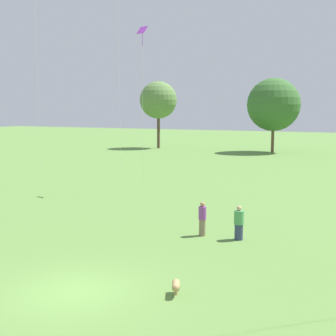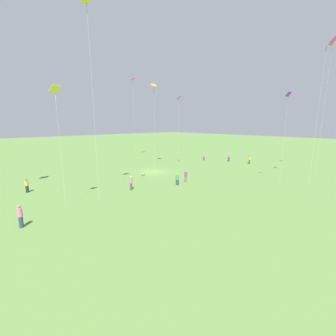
# 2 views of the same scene
# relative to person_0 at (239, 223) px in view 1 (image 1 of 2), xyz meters

# --- Properties ---
(ground_plane) EXTENTS (240.00, 240.00, 0.00)m
(ground_plane) POSITION_rel_person_0_xyz_m (-2.97, -8.71, -0.80)
(ground_plane) COLOR #5B843D
(tree_0) EXTENTS (5.92, 5.92, 10.64)m
(tree_0) POSITION_rel_person_0_xyz_m (-28.37, 45.47, 6.85)
(tree_0) COLOR brown
(tree_0) RESTS_ON ground_plane
(tree_1) EXTENTS (7.58, 7.58, 10.66)m
(tree_1) POSITION_rel_person_0_xyz_m (-10.07, 46.15, 6.06)
(tree_1) COLOR brown
(tree_1) RESTS_ON ground_plane
(person_0) EXTENTS (0.67, 0.67, 1.65)m
(person_0) POSITION_rel_person_0_xyz_m (0.00, 0.00, 0.00)
(person_0) COLOR #333D5B
(person_0) RESTS_ON ground_plane
(person_7) EXTENTS (0.38, 0.38, 1.69)m
(person_7) POSITION_rel_person_0_xyz_m (-1.83, -0.13, 0.05)
(person_7) COLOR #847056
(person_7) RESTS_ON ground_plane
(kite_7) EXTENTS (0.82, 0.65, 12.17)m
(kite_7) POSITION_rel_person_0_xyz_m (-10.57, 9.34, 10.38)
(kite_7) COLOR purple
(kite_7) RESTS_ON ground_plane
(dog_0) EXTENTS (0.48, 0.72, 0.49)m
(dog_0) POSITION_rel_person_0_xyz_m (0.26, -7.45, -0.47)
(dog_0) COLOR tan
(dog_0) RESTS_ON ground_plane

